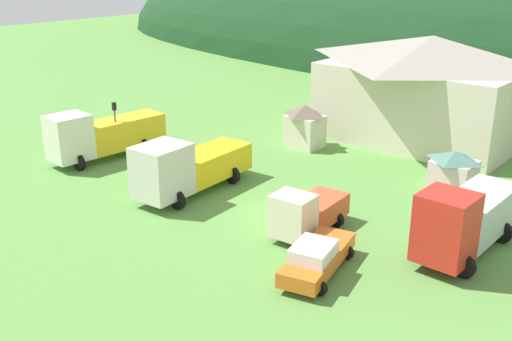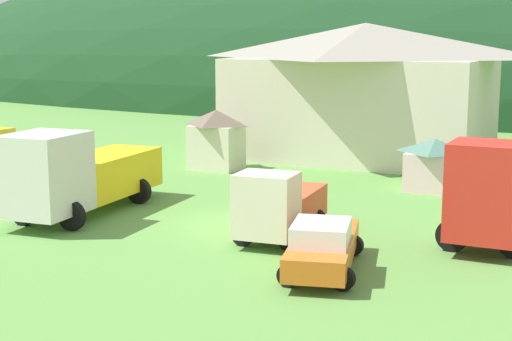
{
  "view_description": "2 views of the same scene",
  "coord_description": "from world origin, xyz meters",
  "px_view_note": "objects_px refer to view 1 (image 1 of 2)",
  "views": [
    {
      "loc": [
        18.66,
        -24.11,
        13.63
      ],
      "look_at": [
        -2.71,
        1.0,
        1.63
      ],
      "focal_mm": 41.76,
      "sensor_mm": 36.0,
      "label": 1
    },
    {
      "loc": [
        13.03,
        -25.57,
        7.09
      ],
      "look_at": [
        0.09,
        2.2,
        1.74
      ],
      "focal_mm": 53.85,
      "sensor_mm": 36.0,
      "label": 2
    }
  ],
  "objects_px": {
    "traffic_light_west": "(116,124)",
    "traffic_cone_near_pickup": "(327,207)",
    "crane_truck_red": "(465,219)",
    "flatbed_truck_yellow": "(186,167)",
    "depot_building": "(429,86)",
    "play_shed_cream": "(305,125)",
    "service_pickup_orange": "(317,257)",
    "heavy_rig_striped": "(101,134)",
    "light_truck_cream": "(306,212)",
    "traffic_cone_mid_row": "(308,212)",
    "play_shed_pink": "(454,170)"
  },
  "relations": [
    {
      "from": "traffic_light_west",
      "to": "traffic_cone_mid_row",
      "type": "xyz_separation_m",
      "value": [
        15.96,
        0.94,
        -2.46
      ]
    },
    {
      "from": "traffic_light_west",
      "to": "traffic_cone_near_pickup",
      "type": "bearing_deg",
      "value": 7.65
    },
    {
      "from": "traffic_cone_near_pickup",
      "to": "flatbed_truck_yellow",
      "type": "bearing_deg",
      "value": -153.06
    },
    {
      "from": "play_shed_cream",
      "to": "traffic_cone_near_pickup",
      "type": "distance_m",
      "value": 11.52
    },
    {
      "from": "play_shed_pink",
      "to": "traffic_cone_near_pickup",
      "type": "bearing_deg",
      "value": -120.18
    },
    {
      "from": "traffic_cone_mid_row",
      "to": "light_truck_cream",
      "type": "bearing_deg",
      "value": -56.88
    },
    {
      "from": "traffic_cone_mid_row",
      "to": "play_shed_pink",
      "type": "bearing_deg",
      "value": 61.24
    },
    {
      "from": "play_shed_pink",
      "to": "heavy_rig_striped",
      "type": "height_order",
      "value": "heavy_rig_striped"
    },
    {
      "from": "play_shed_cream",
      "to": "traffic_cone_mid_row",
      "type": "xyz_separation_m",
      "value": [
        7.28,
        -9.64,
        -1.67
      ]
    },
    {
      "from": "play_shed_pink",
      "to": "traffic_cone_mid_row",
      "type": "distance_m",
      "value": 9.9
    },
    {
      "from": "flatbed_truck_yellow",
      "to": "traffic_light_west",
      "type": "relative_size",
      "value": 2.14
    },
    {
      "from": "play_shed_cream",
      "to": "heavy_rig_striped",
      "type": "bearing_deg",
      "value": -128.77
    },
    {
      "from": "traffic_cone_mid_row",
      "to": "service_pickup_orange",
      "type": "bearing_deg",
      "value": -51.06
    },
    {
      "from": "depot_building",
      "to": "traffic_cone_mid_row",
      "type": "bearing_deg",
      "value": -85.03
    },
    {
      "from": "crane_truck_red",
      "to": "traffic_cone_mid_row",
      "type": "relative_size",
      "value": 14.67
    },
    {
      "from": "traffic_light_west",
      "to": "traffic_cone_near_pickup",
      "type": "distance_m",
      "value": 16.74
    },
    {
      "from": "depot_building",
      "to": "play_shed_cream",
      "type": "distance_m",
      "value": 10.33
    },
    {
      "from": "depot_building",
      "to": "play_shed_cream",
      "type": "bearing_deg",
      "value": -124.69
    },
    {
      "from": "play_shed_pink",
      "to": "traffic_light_west",
      "type": "distance_m",
      "value": 22.81
    },
    {
      "from": "traffic_cone_near_pickup",
      "to": "play_shed_pink",
      "type": "bearing_deg",
      "value": 59.82
    },
    {
      "from": "traffic_cone_near_pickup",
      "to": "traffic_cone_mid_row",
      "type": "bearing_deg",
      "value": -109.73
    },
    {
      "from": "service_pickup_orange",
      "to": "depot_building",
      "type": "bearing_deg",
      "value": -179.31
    },
    {
      "from": "depot_building",
      "to": "traffic_cone_mid_row",
      "type": "height_order",
      "value": "depot_building"
    },
    {
      "from": "crane_truck_red",
      "to": "traffic_light_west",
      "type": "bearing_deg",
      "value": -84.92
    },
    {
      "from": "crane_truck_red",
      "to": "service_pickup_orange",
      "type": "xyz_separation_m",
      "value": [
        -4.2,
        -6.17,
        -1.0
      ]
    },
    {
      "from": "play_shed_cream",
      "to": "traffic_cone_mid_row",
      "type": "height_order",
      "value": "play_shed_cream"
    },
    {
      "from": "light_truck_cream",
      "to": "crane_truck_red",
      "type": "xyz_separation_m",
      "value": [
        6.95,
        3.24,
        0.59
      ]
    },
    {
      "from": "play_shed_cream",
      "to": "flatbed_truck_yellow",
      "type": "height_order",
      "value": "flatbed_truck_yellow"
    },
    {
      "from": "play_shed_pink",
      "to": "play_shed_cream",
      "type": "bearing_deg",
      "value": 175.07
    },
    {
      "from": "heavy_rig_striped",
      "to": "flatbed_truck_yellow",
      "type": "distance_m",
      "value": 9.43
    },
    {
      "from": "crane_truck_red",
      "to": "flatbed_truck_yellow",
      "type": "bearing_deg",
      "value": -76.78
    },
    {
      "from": "depot_building",
      "to": "crane_truck_red",
      "type": "bearing_deg",
      "value": -59.46
    },
    {
      "from": "traffic_light_west",
      "to": "traffic_cone_near_pickup",
      "type": "xyz_separation_m",
      "value": [
        16.41,
        2.2,
        -2.46
      ]
    },
    {
      "from": "service_pickup_orange",
      "to": "traffic_light_west",
      "type": "bearing_deg",
      "value": -115.73
    },
    {
      "from": "heavy_rig_striped",
      "to": "flatbed_truck_yellow",
      "type": "bearing_deg",
      "value": 89.71
    },
    {
      "from": "depot_building",
      "to": "flatbed_truck_yellow",
      "type": "relative_size",
      "value": 1.79
    },
    {
      "from": "flatbed_truck_yellow",
      "to": "service_pickup_orange",
      "type": "bearing_deg",
      "value": 72.39
    },
    {
      "from": "service_pickup_orange",
      "to": "traffic_cone_mid_row",
      "type": "distance_m",
      "value": 6.92
    },
    {
      "from": "heavy_rig_striped",
      "to": "service_pickup_orange",
      "type": "bearing_deg",
      "value": 84.61
    },
    {
      "from": "service_pickup_orange",
      "to": "flatbed_truck_yellow",
      "type": "bearing_deg",
      "value": -117.14
    },
    {
      "from": "crane_truck_red",
      "to": "traffic_cone_near_pickup",
      "type": "bearing_deg",
      "value": -92.16
    },
    {
      "from": "play_shed_pink",
      "to": "flatbed_truck_yellow",
      "type": "bearing_deg",
      "value": -136.59
    },
    {
      "from": "crane_truck_red",
      "to": "light_truck_cream",
      "type": "bearing_deg",
      "value": -64.06
    },
    {
      "from": "light_truck_cream",
      "to": "traffic_cone_mid_row",
      "type": "xyz_separation_m",
      "value": [
        -1.57,
        2.41,
        -1.24
      ]
    },
    {
      "from": "flatbed_truck_yellow",
      "to": "traffic_cone_mid_row",
      "type": "height_order",
      "value": "flatbed_truck_yellow"
    },
    {
      "from": "heavy_rig_striped",
      "to": "flatbed_truck_yellow",
      "type": "xyz_separation_m",
      "value": [
        9.4,
        -0.74,
        -0.03
      ]
    },
    {
      "from": "traffic_light_west",
      "to": "traffic_cone_near_pickup",
      "type": "relative_size",
      "value": 7.39
    },
    {
      "from": "flatbed_truck_yellow",
      "to": "traffic_cone_near_pickup",
      "type": "xyz_separation_m",
      "value": [
        7.54,
        3.83,
        -1.75
      ]
    },
    {
      "from": "play_shed_pink",
      "to": "traffic_cone_near_pickup",
      "type": "height_order",
      "value": "play_shed_pink"
    },
    {
      "from": "crane_truck_red",
      "to": "traffic_light_west",
      "type": "distance_m",
      "value": 24.55
    }
  ]
}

